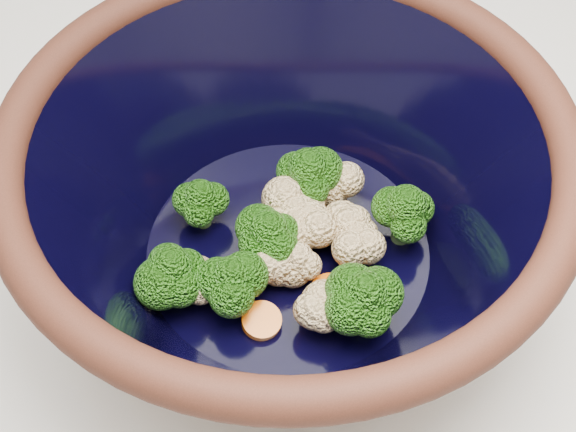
{
  "coord_description": "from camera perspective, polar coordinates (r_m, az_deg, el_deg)",
  "views": [
    {
      "loc": [
        -0.21,
        -0.34,
        1.39
      ],
      "look_at": [
        -0.03,
        -0.07,
        0.97
      ],
      "focal_mm": 50.0,
      "sensor_mm": 36.0,
      "label": 1
    }
  ],
  "objects": [
    {
      "name": "counter",
      "position": [
        1.02,
        -1.09,
        -14.69
      ],
      "size": [
        1.2,
        1.2,
        0.9
      ],
      "primitive_type": "cube",
      "color": "silver",
      "rests_on": "ground"
    },
    {
      "name": "mixing_bowl",
      "position": [
        0.51,
        0.0,
        1.02
      ],
      "size": [
        0.44,
        0.44,
        0.15
      ],
      "rotation": [
        0.0,
        0.0,
        0.41
      ],
      "color": "black",
      "rests_on": "counter"
    },
    {
      "name": "vegetable_pile",
      "position": [
        0.53,
        0.45,
        -1.66
      ],
      "size": [
        0.2,
        0.17,
        0.06
      ],
      "color": "#608442",
      "rests_on": "mixing_bowl"
    }
  ]
}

